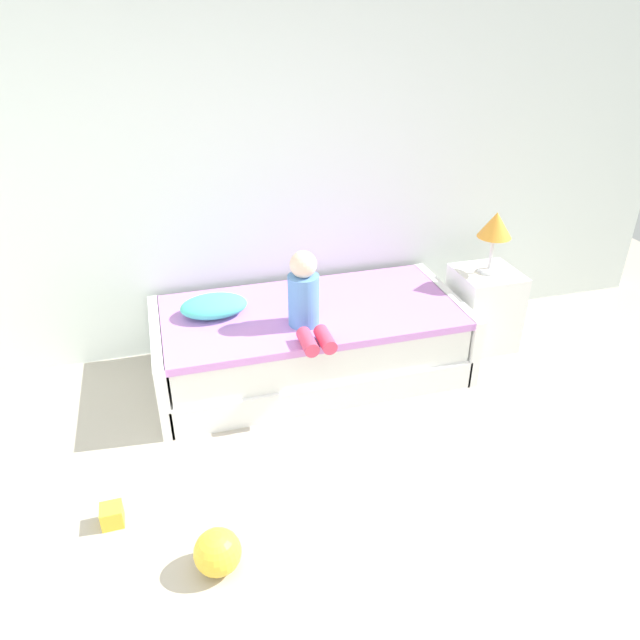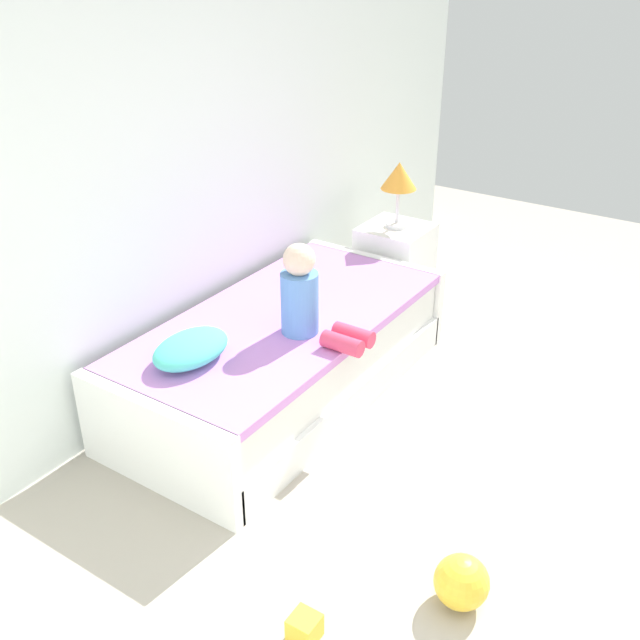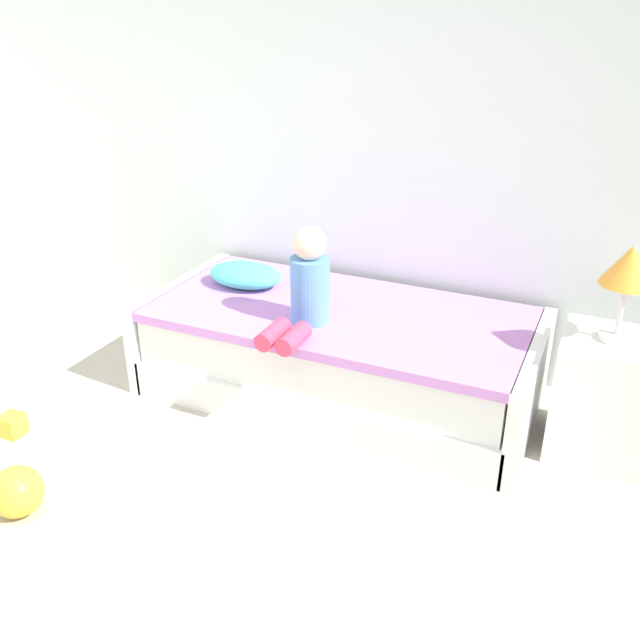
{
  "view_description": "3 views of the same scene",
  "coord_description": "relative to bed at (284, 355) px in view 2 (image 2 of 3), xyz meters",
  "views": [
    {
      "loc": [
        -0.39,
        -1.42,
        2.39
      ],
      "look_at": [
        0.51,
        1.75,
        0.55
      ],
      "focal_mm": 33.31,
      "sensor_mm": 36.0,
      "label": 1
    },
    {
      "loc": [
        -2.38,
        -0.18,
        2.4
      ],
      "look_at": [
        0.51,
        1.75,
        0.55
      ],
      "focal_mm": 41.29,
      "sensor_mm": 36.0,
      "label": 2
    },
    {
      "loc": [
        1.8,
        -1.08,
        2.01
      ],
      "look_at": [
        0.51,
        1.75,
        0.55
      ],
      "focal_mm": 38.73,
      "sensor_mm": 36.0,
      "label": 3
    }
  ],
  "objects": [
    {
      "name": "ground_plane",
      "position": [
        -0.51,
        -2.0,
        -0.25
      ],
      "size": [
        9.2,
        9.2,
        0.0
      ],
      "primitive_type": "plane",
      "color": "#B2A899"
    },
    {
      "name": "wall_rear",
      "position": [
        -0.51,
        0.6,
        1.2
      ],
      "size": [
        7.2,
        0.1,
        2.9
      ],
      "primitive_type": "cube",
      "color": "silver",
      "rests_on": "ground"
    },
    {
      "name": "bed",
      "position": [
        0.0,
        0.0,
        0.0
      ],
      "size": [
        2.11,
        1.0,
        0.5
      ],
      "color": "white",
      "rests_on": "ground"
    },
    {
      "name": "nightstand",
      "position": [
        1.35,
        0.02,
        0.05
      ],
      "size": [
        0.44,
        0.44,
        0.6
      ],
      "primitive_type": "cube",
      "color": "white",
      "rests_on": "ground"
    },
    {
      "name": "table_lamp",
      "position": [
        1.35,
        0.02,
        0.69
      ],
      "size": [
        0.24,
        0.24,
        0.45
      ],
      "color": "silver",
      "rests_on": "nightstand"
    },
    {
      "name": "child_figure",
      "position": [
        -0.09,
        -0.23,
        0.46
      ],
      "size": [
        0.2,
        0.51,
        0.5
      ],
      "color": "#598CD1",
      "rests_on": "bed"
    },
    {
      "name": "pillow",
      "position": [
        -0.63,
        0.1,
        0.32
      ],
      "size": [
        0.44,
        0.3,
        0.13
      ],
      "primitive_type": "ellipsoid",
      "color": "#4CCCBC",
      "rests_on": "bed"
    },
    {
      "name": "toy_ball",
      "position": [
        -0.85,
        -1.49,
        -0.13
      ],
      "size": [
        0.22,
        0.22,
        0.22
      ],
      "primitive_type": "sphere",
      "color": "yellow",
      "rests_on": "ground"
    },
    {
      "name": "toy_block",
      "position": [
        -1.33,
        -1.07,
        -0.19
      ],
      "size": [
        0.11,
        0.11,
        0.11
      ],
      "primitive_type": "cube",
      "rotation": [
        0.0,
        0.0,
        0.02
      ],
      "color": "yellow",
      "rests_on": "ground"
    }
  ]
}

